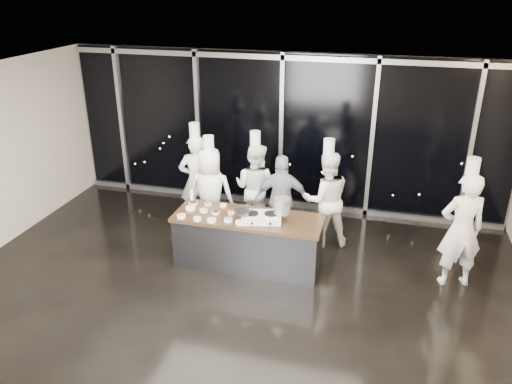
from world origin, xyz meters
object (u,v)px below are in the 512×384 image
frying_pan (242,212)px  chef_side (461,229)px  chef_far_left (197,180)px  chef_right (326,199)px  demo_counter (248,240)px  stock_pot (282,206)px  chef_center (255,187)px  stove (261,217)px  guest (282,200)px  chef_left (210,193)px

frying_pan → chef_side: size_ratio=0.22×
chef_far_left → chef_side: 4.76m
chef_right → frying_pan: bearing=24.4°
demo_counter → stock_pot: size_ratio=9.54×
chef_center → chef_right: bearing=-178.0°
chef_right → stove: bearing=30.7°
frying_pan → chef_far_left: size_ratio=0.23×
chef_center → guest: 0.71m
frying_pan → stock_pot: 0.65m
demo_counter → chef_far_left: (-1.36, 1.19, 0.48)m
stove → guest: 1.01m
chef_far_left → guest: size_ratio=1.22×
demo_counter → chef_side: 3.37m
chef_far_left → chef_left: bearing=116.3°
chef_left → chef_side: 4.29m
stove → chef_far_left: chef_far_left is taller
stock_pot → guest: (-0.19, 0.91, -0.33)m
demo_counter → chef_left: size_ratio=1.25×
frying_pan → chef_right: bearing=33.0°
demo_counter → stock_pot: stock_pot is taller
demo_counter → chef_side: size_ratio=1.16×
chef_far_left → chef_center: size_ratio=1.05×
chef_far_left → chef_center: 1.14m
guest → chef_center: bearing=-41.3°
chef_far_left → guest: chef_far_left is taller
stove → chef_center: chef_center is taller
chef_left → chef_right: size_ratio=0.98×
frying_pan → stock_pot: size_ratio=1.84×
guest → chef_right: chef_right is taller
demo_counter → chef_center: 1.38m
demo_counter → stock_pot: bearing=-0.3°
demo_counter → stock_pot: (0.56, -0.00, 0.72)m
chef_far_left → chef_right: bearing=156.6°
guest → chef_side: bearing=159.7°
stove → chef_side: 3.09m
frying_pan → guest: guest is taller
stock_pot → chef_right: chef_right is taller
chef_far_left → stove: bearing=121.1°
demo_counter → chef_center: size_ratio=1.25×
frying_pan → chef_left: chef_left is taller
stove → chef_right: size_ratio=0.35×
frying_pan → chef_left: (-0.89, 0.97, -0.18)m
frying_pan → stock_pot: bearing=2.4°
chef_far_left → chef_side: (4.67, -0.89, 0.03)m
stove → stock_pot: stock_pot is taller
chef_far_left → guest: (1.73, -0.28, -0.09)m
chef_far_left → chef_left: 0.57m
demo_counter → chef_side: bearing=5.2°
chef_center → demo_counter: bearing=111.7°
demo_counter → chef_right: chef_right is taller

